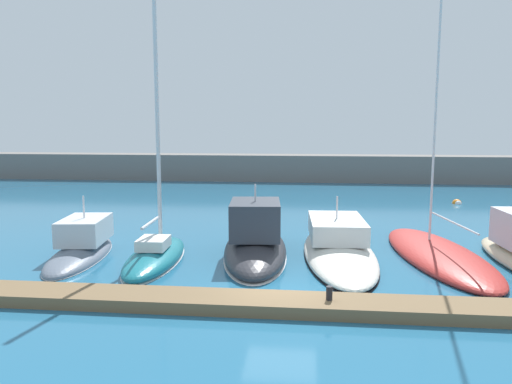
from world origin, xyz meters
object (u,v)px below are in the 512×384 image
motorboat_charcoal_third (255,243)px  mooring_buoy_orange (457,204)px  sailboat_red_fifth (438,254)px  dock_bollard (329,293)px  motorboat_slate_nearest (82,248)px  motorboat_ivory_fourth (338,247)px  sailboat_teal_second (155,254)px  mooring_buoy_white (458,204)px

motorboat_charcoal_third → mooring_buoy_orange: 20.97m
sailboat_red_fifth → dock_bollard: (-5.05, -6.82, 0.44)m
motorboat_charcoal_third → sailboat_red_fifth: size_ratio=0.54×
motorboat_slate_nearest → motorboat_charcoal_third: motorboat_charcoal_third is taller
motorboat_ivory_fourth → sailboat_teal_second: bearing=101.7°
motorboat_slate_nearest → mooring_buoy_white: size_ratio=13.11×
sailboat_teal_second → mooring_buoy_orange: 24.82m
motorboat_charcoal_third → motorboat_ivory_fourth: (3.71, 0.59, -0.24)m
motorboat_charcoal_third → mooring_buoy_white: size_ratio=16.63×
sailboat_red_fifth → dock_bollard: bearing=136.5°
motorboat_slate_nearest → sailboat_red_fifth: (15.76, 1.40, -0.20)m
sailboat_teal_second → sailboat_red_fifth: 12.36m
mooring_buoy_orange → dock_bollard: size_ratio=1.54×
motorboat_ivory_fourth → mooring_buoy_orange: size_ratio=15.50×
sailboat_red_fifth → motorboat_ivory_fourth: bearing=81.6°
motorboat_ivory_fourth → motorboat_slate_nearest: bearing=94.9°
mooring_buoy_orange → dock_bollard: bearing=-114.9°
mooring_buoy_orange → dock_bollard: 24.75m
motorboat_charcoal_third → sailboat_red_fifth: 8.08m
motorboat_slate_nearest → motorboat_ivory_fourth: 11.51m
motorboat_slate_nearest → dock_bollard: bearing=-124.1°
sailboat_teal_second → mooring_buoy_orange: size_ratio=16.91×
sailboat_teal_second → motorboat_ivory_fourth: bearing=-77.9°
motorboat_slate_nearest → motorboat_charcoal_third: bearing=-90.5°
motorboat_slate_nearest → mooring_buoy_orange: size_ratio=10.17×
mooring_buoy_orange → mooring_buoy_white: (0.03, -0.17, 0.00)m
motorboat_ivory_fourth → dock_bollard: bearing=171.6°
sailboat_teal_second → dock_bollard: 8.69m
mooring_buoy_white → dock_bollard: dock_bollard is taller
sailboat_teal_second → motorboat_charcoal_third: bearing=-73.4°
motorboat_ivory_fourth → mooring_buoy_orange: motorboat_ivory_fourth is taller
sailboat_teal_second → mooring_buoy_white: 24.72m
motorboat_ivory_fourth → sailboat_red_fifth: sailboat_red_fifth is taller
sailboat_teal_second → mooring_buoy_orange: bearing=-47.3°
motorboat_slate_nearest → sailboat_red_fifth: bearing=-92.2°
motorboat_slate_nearest → sailboat_red_fifth: 15.82m
sailboat_red_fifth → mooring_buoy_orange: bearing=-26.0°
sailboat_teal_second → motorboat_ivory_fourth: size_ratio=1.09×
mooring_buoy_orange → mooring_buoy_white: size_ratio=1.29×
sailboat_red_fifth → dock_bollard: size_ratio=36.43×
mooring_buoy_orange → motorboat_charcoal_third: bearing=-129.8°
mooring_buoy_white → dock_bollard: (-10.44, -22.27, 0.62)m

